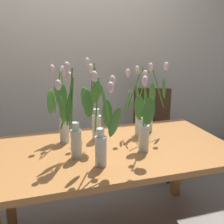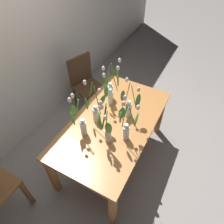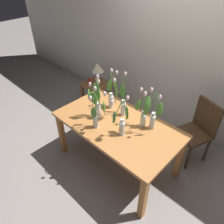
# 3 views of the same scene
# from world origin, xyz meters

# --- Properties ---
(room_wall_rear) EXTENTS (9.00, 0.10, 2.70)m
(room_wall_rear) POSITION_xyz_m (0.00, 1.39, 1.35)
(room_wall_rear) COLOR silver
(room_wall_rear) RESTS_ON ground
(dining_table) EXTENTS (1.60, 0.90, 0.74)m
(dining_table) POSITION_xyz_m (0.00, 0.00, 0.65)
(dining_table) COLOR #B7753D
(dining_table) RESTS_ON ground
(tulip_vase_0) EXTENTS (0.22, 0.23, 0.55)m
(tulip_vase_0) POSITION_xyz_m (-0.14, -0.22, 0.95)
(tulip_vase_0) COLOR silver
(tulip_vase_0) RESTS_ON dining_table
(tulip_vase_1) EXTENTS (0.23, 0.14, 0.55)m
(tulip_vase_1) POSITION_xyz_m (0.25, 0.17, 0.92)
(tulip_vase_1) COLOR silver
(tulip_vase_1) RESTS_ON dining_table
(tulip_vase_2) EXTENTS (0.11, 0.24, 0.53)m
(tulip_vase_2) POSITION_xyz_m (0.16, -0.12, 0.91)
(tulip_vase_2) COLOR silver
(tulip_vase_2) RESTS_ON dining_table
(tulip_vase_3) EXTENTS (0.15, 0.18, 0.59)m
(tulip_vase_3) POSITION_xyz_m (-0.30, -0.07, 0.98)
(tulip_vase_3) COLOR silver
(tulip_vase_3) RESTS_ON dining_table
(tulip_vase_4) EXTENTS (0.27, 0.15, 0.55)m
(tulip_vase_4) POSITION_xyz_m (0.36, 0.22, 0.93)
(tulip_vase_4) COLOR silver
(tulip_vase_4) RESTS_ON dining_table
(tulip_vase_5) EXTENTS (0.15, 0.24, 0.59)m
(tulip_vase_5) POSITION_xyz_m (-0.09, 0.18, 0.93)
(tulip_vase_5) COLOR silver
(tulip_vase_5) RESTS_ON dining_table
(tulip_vase_6) EXTENTS (0.16, 0.16, 0.55)m
(tulip_vase_6) POSITION_xyz_m (-0.32, 0.22, 0.92)
(tulip_vase_6) COLOR silver
(tulip_vase_6) RESTS_ON dining_table
(dining_chair) EXTENTS (0.52, 0.52, 0.93)m
(dining_chair) POSITION_xyz_m (0.71, 0.89, 0.52)
(dining_chair) COLOR #4C331E
(dining_chair) RESTS_ON ground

